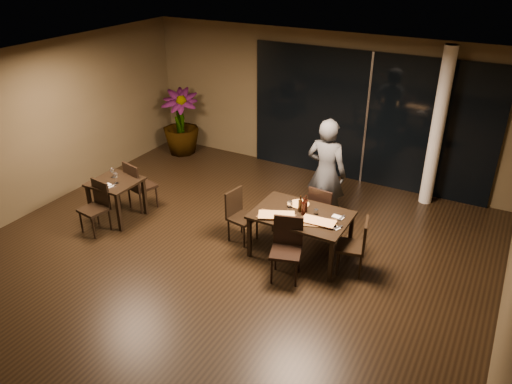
% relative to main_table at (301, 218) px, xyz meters
% --- Properties ---
extents(ground, '(8.00, 8.00, 0.00)m').
position_rel_main_table_xyz_m(ground, '(-1.00, -0.80, -0.68)').
color(ground, black).
rests_on(ground, ground).
extents(wall_back, '(8.00, 0.10, 3.00)m').
position_rel_main_table_xyz_m(wall_back, '(-1.00, 3.25, 0.82)').
color(wall_back, '#493D27').
rests_on(wall_back, ground).
extents(wall_left, '(0.10, 8.00, 3.00)m').
position_rel_main_table_xyz_m(wall_left, '(-5.05, -0.80, 0.82)').
color(wall_left, '#493D27').
rests_on(wall_left, ground).
extents(ceiling, '(8.00, 8.00, 0.04)m').
position_rel_main_table_xyz_m(ceiling, '(-1.00, -0.80, 2.34)').
color(ceiling, silver).
rests_on(ceiling, wall_back).
extents(window_panel, '(5.00, 0.06, 2.70)m').
position_rel_main_table_xyz_m(window_panel, '(0.00, 3.16, 0.67)').
color(window_panel, black).
rests_on(window_panel, ground).
extents(column, '(0.24, 0.24, 3.00)m').
position_rel_main_table_xyz_m(column, '(1.40, 2.85, 0.82)').
color(column, white).
rests_on(column, ground).
extents(main_table, '(1.50, 1.00, 0.75)m').
position_rel_main_table_xyz_m(main_table, '(0.00, 0.00, 0.00)').
color(main_table, black).
rests_on(main_table, ground).
extents(side_table, '(0.80, 0.80, 0.75)m').
position_rel_main_table_xyz_m(side_table, '(-3.40, -0.50, -0.05)').
color(side_table, black).
rests_on(side_table, ground).
extents(chair_main_far, '(0.47, 0.47, 0.93)m').
position_rel_main_table_xyz_m(chair_main_far, '(0.08, 0.71, -0.16)').
color(chair_main_far, black).
rests_on(chair_main_far, ground).
extents(chair_main_near, '(0.56, 0.56, 0.96)m').
position_rel_main_table_xyz_m(chair_main_near, '(0.04, -0.60, -0.14)').
color(chair_main_near, black).
rests_on(chair_main_near, ground).
extents(chair_main_left, '(0.48, 0.48, 0.90)m').
position_rel_main_table_xyz_m(chair_main_left, '(-1.11, -0.05, -0.18)').
color(chair_main_left, black).
rests_on(chair_main_left, ground).
extents(chair_main_right, '(0.50, 0.50, 0.91)m').
position_rel_main_table_xyz_m(chair_main_right, '(0.93, -0.02, -0.17)').
color(chair_main_right, black).
rests_on(chair_main_right, ground).
extents(chair_side_far, '(0.54, 0.54, 0.96)m').
position_rel_main_table_xyz_m(chair_side_far, '(-3.28, -0.06, -0.14)').
color(chair_side_far, black).
rests_on(chair_side_far, ground).
extents(chair_side_near, '(0.48, 0.48, 0.91)m').
position_rel_main_table_xyz_m(chair_side_near, '(-3.41, -0.98, -0.17)').
color(chair_side_near, black).
rests_on(chair_side_near, ground).
extents(diner, '(0.68, 0.47, 1.96)m').
position_rel_main_table_xyz_m(diner, '(-0.05, 1.14, 0.31)').
color(diner, '#303336').
rests_on(diner, ground).
extents(potted_plant, '(1.13, 1.13, 1.52)m').
position_rel_main_table_xyz_m(potted_plant, '(-4.25, 2.60, 0.09)').
color(potted_plant, '#1E511B').
rests_on(potted_plant, ground).
extents(pizza_board_left, '(0.61, 0.38, 0.01)m').
position_rel_main_table_xyz_m(pizza_board_left, '(-0.31, -0.26, 0.08)').
color(pizza_board_left, '#462C16').
rests_on(pizza_board_left, main_table).
extents(pizza_board_right, '(0.61, 0.45, 0.01)m').
position_rel_main_table_xyz_m(pizza_board_right, '(0.34, -0.13, 0.08)').
color(pizza_board_right, '#472F16').
rests_on(pizza_board_right, main_table).
extents(oblong_pizza_left, '(0.59, 0.45, 0.02)m').
position_rel_main_table_xyz_m(oblong_pizza_left, '(-0.31, -0.26, 0.10)').
color(oblong_pizza_left, maroon).
rests_on(oblong_pizza_left, pizza_board_left).
extents(oblong_pizza_right, '(0.51, 0.26, 0.02)m').
position_rel_main_table_xyz_m(oblong_pizza_right, '(0.34, -0.13, 0.10)').
color(oblong_pizza_right, maroon).
rests_on(oblong_pizza_right, pizza_board_right).
extents(round_pizza, '(0.31, 0.31, 0.01)m').
position_rel_main_table_xyz_m(round_pizza, '(-0.15, 0.27, 0.08)').
color(round_pizza, '#A91E12').
rests_on(round_pizza, main_table).
extents(bottle_a, '(0.06, 0.06, 0.28)m').
position_rel_main_table_xyz_m(bottle_a, '(-0.05, 0.06, 0.21)').
color(bottle_a, black).
rests_on(bottle_a, main_table).
extents(bottle_b, '(0.06, 0.06, 0.29)m').
position_rel_main_table_xyz_m(bottle_b, '(0.03, 0.00, 0.22)').
color(bottle_b, black).
rests_on(bottle_b, main_table).
extents(bottle_c, '(0.06, 0.06, 0.28)m').
position_rel_main_table_xyz_m(bottle_c, '(0.02, 0.10, 0.22)').
color(bottle_c, black).
rests_on(bottle_c, main_table).
extents(tumbler_left, '(0.08, 0.08, 0.10)m').
position_rel_main_table_xyz_m(tumbler_left, '(-0.26, 0.12, 0.12)').
color(tumbler_left, white).
rests_on(tumbler_left, main_table).
extents(tumbler_right, '(0.07, 0.07, 0.08)m').
position_rel_main_table_xyz_m(tumbler_right, '(0.20, 0.11, 0.11)').
color(tumbler_right, white).
rests_on(tumbler_right, main_table).
extents(napkin_near, '(0.21, 0.16, 0.01)m').
position_rel_main_table_xyz_m(napkin_near, '(0.60, -0.14, 0.08)').
color(napkin_near, white).
rests_on(napkin_near, main_table).
extents(napkin_far, '(0.19, 0.12, 0.01)m').
position_rel_main_table_xyz_m(napkin_far, '(0.54, 0.17, 0.08)').
color(napkin_far, silver).
rests_on(napkin_far, main_table).
extents(wine_glass_a, '(0.08, 0.08, 0.18)m').
position_rel_main_table_xyz_m(wine_glass_a, '(-3.53, -0.41, 0.16)').
color(wine_glass_a, white).
rests_on(wine_glass_a, side_table).
extents(wine_glass_b, '(0.09, 0.09, 0.19)m').
position_rel_main_table_xyz_m(wine_glass_b, '(-3.31, -0.56, 0.17)').
color(wine_glass_b, white).
rests_on(wine_glass_b, side_table).
extents(side_napkin, '(0.20, 0.15, 0.01)m').
position_rel_main_table_xyz_m(side_napkin, '(-3.36, -0.71, 0.08)').
color(side_napkin, white).
rests_on(side_napkin, side_table).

